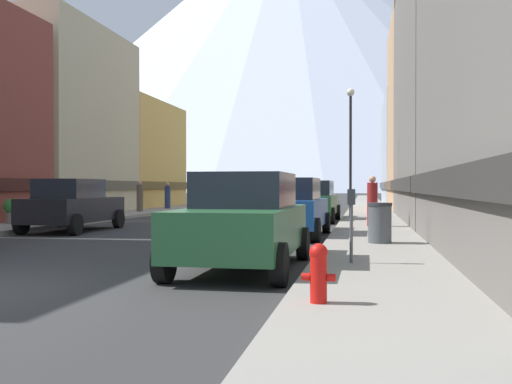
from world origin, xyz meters
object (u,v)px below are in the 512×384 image
car_driving_0 (261,195)px  parking_meter_near (351,215)px  car_right_1 (291,207)px  car_right_2 (314,201)px  pedestrian_0 (168,196)px  pedestrian_2 (372,203)px  fire_hydrant_near (319,271)px  potted_plant_2 (66,204)px  streetlamp_right (351,133)px  car_driving_1 (313,194)px  pedestrian_1 (140,197)px  car_right_0 (244,221)px  potted_plant_0 (90,203)px  potted_plant_1 (12,209)px  car_left_1 (73,205)px  trash_bin_right (380,223)px

car_driving_0 → parking_meter_near: (7.35, -31.83, 0.11)m
parking_meter_near → car_right_1: bearing=106.0°
car_right_2 → pedestrian_0: 13.89m
car_driving_0 → pedestrian_2: bearing=-70.3°
car_driving_0 → fire_hydrant_near: bearing=-78.8°
potted_plant_2 → streetlamp_right: bearing=14.3°
car_right_2 → car_driving_1: 25.16m
pedestrian_1 → car_right_0: bearing=-63.2°
car_driving_0 → car_driving_1: 8.56m
fire_hydrant_near → pedestrian_1: bearing=116.5°
car_driving_1 → potted_plant_2: (-8.60, -26.70, -0.14)m
car_right_0 → potted_plant_0: 18.89m
potted_plant_1 → pedestrian_1: size_ratio=0.55×
car_left_1 → trash_bin_right: (10.15, -3.80, -0.26)m
car_driving_0 → parking_meter_near: size_ratio=3.31×
car_left_1 → trash_bin_right: size_ratio=4.52×
car_driving_1 → streetlamp_right: bearing=-81.0°
trash_bin_right → pedestrian_1: 20.26m
car_right_2 → potted_plant_2: 10.92m
car_right_0 → potted_plant_2: 17.06m
car_driving_0 → potted_plant_0: car_driving_0 is taller
potted_plant_1 → fire_hydrant_near: bearing=-45.6°
fire_hydrant_near → pedestrian_2: bearing=86.6°
car_right_2 → car_driving_1: same height
car_right_2 → pedestrian_1: size_ratio=2.62×
car_driving_0 → car_driving_1: (3.20, 7.94, 0.00)m
car_left_1 → potted_plant_1: bearing=157.0°
car_driving_0 → pedestrian_0: 8.84m
pedestrian_1 → car_left_1: bearing=-78.5°
trash_bin_right → pedestrian_2: (-0.10, 6.08, 0.32)m
car_right_2 → fire_hydrant_near: (1.65, -18.40, -0.37)m
parking_meter_near → potted_plant_0: 19.96m
car_left_1 → streetlamp_right: 12.90m
car_driving_0 → pedestrian_0: size_ratio=2.67×
fire_hydrant_near → pedestrian_0: (-11.70, 28.00, 0.38)m
car_right_0 → trash_bin_right: car_right_0 is taller
parking_meter_near → pedestrian_0: bearing=116.3°
potted_plant_2 → streetlamp_right: 13.15m
car_right_0 → car_driving_0: same height
car_right_2 → pedestrian_2: 5.35m
potted_plant_0 → streetlamp_right: bearing=4.0°
streetlamp_right → car_driving_0: bearing=114.0°
car_right_1 → car_driving_0: bearing=102.2°
car_left_1 → streetlamp_right: size_ratio=0.76×
potted_plant_0 → pedestrian_1: bearing=80.3°
potted_plant_0 → car_right_1: bearing=-38.5°
streetlamp_right → potted_plant_1: bearing=-149.8°
potted_plant_1 → potted_plant_2: size_ratio=0.86×
car_right_2 → pedestrian_0: (-10.05, 9.60, 0.01)m
car_right_2 → potted_plant_0: (-10.80, 0.65, -0.16)m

